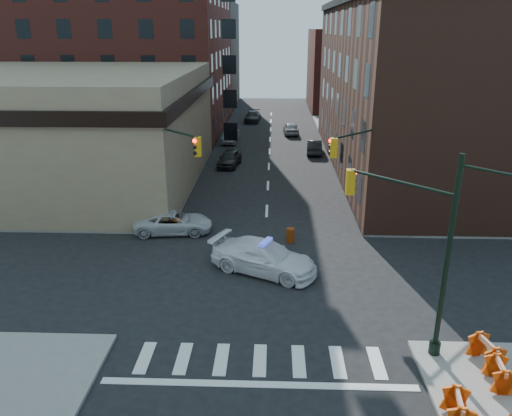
# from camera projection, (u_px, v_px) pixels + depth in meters

# --- Properties ---
(ground) EXTENTS (140.00, 140.00, 0.00)m
(ground) POSITION_uv_depth(u_px,v_px,m) (264.00, 278.00, 25.72)
(ground) COLOR black
(ground) RESTS_ON ground
(sidewalk_nw) EXTENTS (34.00, 54.50, 0.15)m
(sidewalk_nw) POSITION_uv_depth(u_px,v_px,m) (70.00, 140.00, 57.25)
(sidewalk_nw) COLOR gray
(sidewalk_nw) RESTS_ON ground
(sidewalk_ne) EXTENTS (34.00, 54.50, 0.15)m
(sidewalk_ne) POSITION_uv_depth(u_px,v_px,m) (476.00, 143.00, 55.69)
(sidewalk_ne) COLOR gray
(sidewalk_ne) RESTS_ON ground
(bank_building) EXTENTS (22.00, 22.00, 9.00)m
(bank_building) POSITION_uv_depth(u_px,v_px,m) (58.00, 128.00, 40.27)
(bank_building) COLOR #8B7E5B
(bank_building) RESTS_ON ground
(apartment_block) EXTENTS (25.00, 25.00, 24.00)m
(apartment_block) POSITION_uv_depth(u_px,v_px,m) (118.00, 29.00, 59.86)
(apartment_block) COLOR maroon
(apartment_block) RESTS_ON ground
(commercial_row_ne) EXTENTS (14.00, 34.00, 14.00)m
(commercial_row_ne) POSITION_uv_depth(u_px,v_px,m) (417.00, 90.00, 44.04)
(commercial_row_ne) COLOR #4B281E
(commercial_row_ne) RESTS_ON ground
(filler_nw) EXTENTS (20.00, 18.00, 16.00)m
(filler_nw) POSITION_uv_depth(u_px,v_px,m) (175.00, 55.00, 81.81)
(filler_nw) COLOR brown
(filler_nw) RESTS_ON ground
(filler_ne) EXTENTS (16.00, 16.00, 12.00)m
(filler_ne) POSITION_uv_depth(u_px,v_px,m) (362.00, 70.00, 77.71)
(filler_ne) COLOR maroon
(filler_ne) RESTS_ON ground
(signal_pole_se) EXTENTS (5.40, 5.27, 8.00)m
(signal_pole_se) POSITION_uv_depth(u_px,v_px,m) (421.00, 240.00, 18.75)
(signal_pole_se) COLOR black
(signal_pole_se) RESTS_ON sidewalk_se
(signal_pole_nw) EXTENTS (3.58, 3.67, 8.00)m
(signal_pole_nw) POSITION_uv_depth(u_px,v_px,m) (167.00, 168.00, 29.46)
(signal_pole_nw) COLOR black
(signal_pole_nw) RESTS_ON sidewalk_nw
(signal_pole_ne) EXTENTS (3.67, 3.58, 8.00)m
(signal_pole_ne) POSITION_uv_depth(u_px,v_px,m) (366.00, 170.00, 29.07)
(signal_pole_ne) COLOR black
(signal_pole_ne) RESTS_ON sidewalk_ne
(tree_ne_near) EXTENTS (3.00, 3.00, 4.85)m
(tree_ne_near) POSITION_uv_depth(u_px,v_px,m) (346.00, 122.00, 48.71)
(tree_ne_near) COLOR black
(tree_ne_near) RESTS_ON sidewalk_ne
(tree_ne_far) EXTENTS (3.00, 3.00, 4.85)m
(tree_ne_far) POSITION_uv_depth(u_px,v_px,m) (337.00, 109.00, 56.23)
(tree_ne_far) COLOR black
(tree_ne_far) RESTS_ON sidewalk_ne
(police_car) EXTENTS (6.17, 4.52, 1.66)m
(police_car) POSITION_uv_depth(u_px,v_px,m) (264.00, 257.00, 26.10)
(police_car) COLOR white
(police_car) RESTS_ON ground
(pickup) EXTENTS (5.03, 2.68, 1.35)m
(pickup) POSITION_uv_depth(u_px,v_px,m) (173.00, 222.00, 31.22)
(pickup) COLOR #BCBCC1
(pickup) RESTS_ON ground
(parked_car_wnear) EXTENTS (2.29, 4.51, 1.47)m
(parked_car_wnear) POSITION_uv_depth(u_px,v_px,m) (229.00, 158.00, 46.35)
(parked_car_wnear) COLOR black
(parked_car_wnear) RESTS_ON ground
(parked_car_wfar) EXTENTS (1.73, 4.30, 1.39)m
(parked_car_wfar) POSITION_uv_depth(u_px,v_px,m) (231.00, 136.00, 55.89)
(parked_car_wfar) COLOR gray
(parked_car_wfar) RESTS_ON ground
(parked_car_wdeep) EXTENTS (2.27, 4.93, 1.40)m
(parked_car_wdeep) POSITION_uv_depth(u_px,v_px,m) (253.00, 117.00, 68.34)
(parked_car_wdeep) COLOR black
(parked_car_wdeep) RESTS_ON ground
(parked_car_enear) EXTENTS (1.77, 4.35, 1.40)m
(parked_car_enear) POSITION_uv_depth(u_px,v_px,m) (314.00, 147.00, 51.00)
(parked_car_enear) COLOR black
(parked_car_enear) RESTS_ON ground
(parked_car_efar) EXTENTS (1.89, 4.34, 1.46)m
(parked_car_efar) POSITION_uv_depth(u_px,v_px,m) (291.00, 128.00, 60.29)
(parked_car_efar) COLOR #94979C
(parked_car_efar) RESTS_ON ground
(pedestrian_a) EXTENTS (0.88, 0.81, 2.01)m
(pedestrian_a) POSITION_uv_depth(u_px,v_px,m) (124.00, 199.00, 33.91)
(pedestrian_a) COLOR black
(pedestrian_a) RESTS_ON sidewalk_nw
(pedestrian_b) EXTENTS (1.04, 0.84, 2.00)m
(pedestrian_b) POSITION_uv_depth(u_px,v_px,m) (72.00, 205.00, 32.89)
(pedestrian_b) COLOR black
(pedestrian_b) RESTS_ON sidewalk_nw
(pedestrian_c) EXTENTS (1.19, 0.96, 1.90)m
(pedestrian_c) POSITION_uv_depth(u_px,v_px,m) (77.00, 214.00, 31.39)
(pedestrian_c) COLOR #202730
(pedestrian_c) RESTS_ON sidewalk_nw
(barrel_road) EXTENTS (0.60, 0.60, 0.88)m
(barrel_road) POSITION_uv_depth(u_px,v_px,m) (290.00, 235.00, 29.86)
(barrel_road) COLOR #E24A0A
(barrel_road) RESTS_ON ground
(barrel_bank) EXTENTS (0.63, 0.63, 1.00)m
(barrel_bank) POSITION_uv_depth(u_px,v_px,m) (177.00, 227.00, 31.00)
(barrel_bank) COLOR red
(barrel_bank) RESTS_ON ground
(barricade_se_a) EXTENTS (0.96, 1.47, 1.02)m
(barricade_se_a) POSITION_uv_depth(u_px,v_px,m) (486.00, 352.00, 18.73)
(barricade_se_a) COLOR #D04609
(barricade_se_a) RESTS_ON sidewalk_se
(barricade_se_b) EXTENTS (0.76, 1.33, 0.95)m
(barricade_se_b) POSITION_uv_depth(u_px,v_px,m) (499.00, 374.00, 17.59)
(barricade_se_b) COLOR orange
(barricade_se_b) RESTS_ON sidewalk_se
(barricade_se_d) EXTENTS (0.90, 1.46, 1.03)m
(barricade_se_d) POSITION_uv_depth(u_px,v_px,m) (458.00, 410.00, 15.88)
(barricade_se_d) COLOR #EF550B
(barricade_se_d) RESTS_ON sidewalk_se
(barricade_nw_a) EXTENTS (1.19, 0.75, 0.83)m
(barricade_nw_a) POSITION_uv_depth(u_px,v_px,m) (123.00, 217.00, 32.42)
(barricade_nw_a) COLOR #F1450B
(barricade_nw_a) RESTS_ON sidewalk_nw
(barricade_nw_b) EXTENTS (1.15, 0.63, 0.83)m
(barricade_nw_b) POSITION_uv_depth(u_px,v_px,m) (95.00, 222.00, 31.51)
(barricade_nw_b) COLOR red
(barricade_nw_b) RESTS_ON sidewalk_nw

